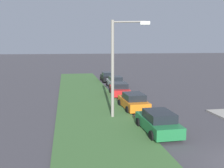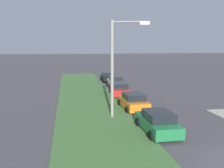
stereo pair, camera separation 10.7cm
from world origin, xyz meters
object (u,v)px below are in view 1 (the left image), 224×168
Objects in this scene: parked_car_red at (120,89)px; parked_car_silver at (115,82)px; streetlight at (117,62)px; parked_car_black at (108,77)px; parked_car_green at (158,122)px; parked_car_orange at (133,101)px.

parked_car_red is 5.82m from parked_car_silver.
parked_car_red is 0.59× the size of streetlight.
parked_car_black is (11.34, -0.50, 0.00)m from parked_car_red.
parked_car_black is (23.93, -0.59, 0.00)m from parked_car_green.
parked_car_orange is at bearing -1.01° from parked_car_green.
parked_car_orange is 0.99× the size of parked_car_red.
streetlight reaches higher than parked_car_silver.
parked_car_red is 1.02× the size of parked_car_black.
parked_car_black is 0.58× the size of streetlight.
parked_car_orange is at bearing 177.85° from parked_car_silver.
parked_car_orange is at bearing -177.45° from parked_car_red.
parked_car_green is at bearing -177.12° from parked_car_red.
parked_car_silver is (12.15, -0.72, 0.00)m from parked_car_orange.
parked_car_silver is at bearing -2.91° from parked_car_red.
parked_car_silver is 1.00× the size of parked_car_black.
parked_car_green is at bearing 177.99° from parked_car_orange.
parked_car_orange is 6.36m from parked_car_red.
streetlight is at bearing 170.80° from parked_car_silver.
streetlight is at bearing 173.47° from parked_car_black.
streetlight reaches higher than parked_car_black.
parked_car_green is 0.58× the size of streetlight.
parked_car_black is at bearing -7.22° from streetlight.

